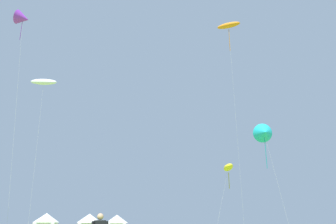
{
  "coord_description": "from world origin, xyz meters",
  "views": [
    {
      "loc": [
        -3.49,
        -4.28,
        1.45
      ],
      "look_at": [
        0.0,
        32.0,
        13.04
      ],
      "focal_mm": 36.99,
      "sensor_mm": 36.0,
      "label": 1
    }
  ],
  "objects_px": {
    "festival_tent_right": "(89,221)",
    "kite_white_parafoil": "(44,82)",
    "festival_tent_left": "(117,222)",
    "kite_purple_delta": "(23,18)",
    "festival_tent_center": "(46,221)",
    "kite_orange_parafoil": "(229,26)",
    "kite_cyan_delta": "(264,133)",
    "kite_yellow_parafoil": "(228,167)"
  },
  "relations": [
    {
      "from": "kite_yellow_parafoil",
      "to": "kite_orange_parafoil",
      "type": "bearing_deg",
      "value": 56.85
    },
    {
      "from": "festival_tent_center",
      "to": "festival_tent_left",
      "type": "distance_m",
      "value": 12.46
    },
    {
      "from": "festival_tent_center",
      "to": "kite_orange_parafoil",
      "type": "bearing_deg",
      "value": -26.5
    },
    {
      "from": "kite_orange_parafoil",
      "to": "kite_yellow_parafoil",
      "type": "bearing_deg",
      "value": -123.15
    },
    {
      "from": "kite_cyan_delta",
      "to": "festival_tent_center",
      "type": "relative_size",
      "value": 3.08
    },
    {
      "from": "kite_white_parafoil",
      "to": "kite_cyan_delta",
      "type": "bearing_deg",
      "value": -4.98
    },
    {
      "from": "kite_cyan_delta",
      "to": "festival_tent_left",
      "type": "bearing_deg",
      "value": 128.89
    },
    {
      "from": "kite_white_parafoil",
      "to": "festival_tent_left",
      "type": "distance_m",
      "value": 29.66
    },
    {
      "from": "kite_white_parafoil",
      "to": "festival_tent_left",
      "type": "height_order",
      "value": "kite_white_parafoil"
    },
    {
      "from": "kite_white_parafoil",
      "to": "kite_yellow_parafoil",
      "type": "bearing_deg",
      "value": 5.92
    },
    {
      "from": "kite_orange_parafoil",
      "to": "festival_tent_left",
      "type": "height_order",
      "value": "kite_orange_parafoil"
    },
    {
      "from": "kite_purple_delta",
      "to": "kite_yellow_parafoil",
      "type": "xyz_separation_m",
      "value": [
        28.61,
        4.84,
        -18.98
      ]
    },
    {
      "from": "kite_yellow_parafoil",
      "to": "festival_tent_center",
      "type": "distance_m",
      "value": 34.83
    },
    {
      "from": "kite_purple_delta",
      "to": "kite_cyan_delta",
      "type": "distance_m",
      "value": 35.57
    },
    {
      "from": "kite_purple_delta",
      "to": "festival_tent_left",
      "type": "relative_size",
      "value": 7.02
    },
    {
      "from": "kite_purple_delta",
      "to": "festival_tent_center",
      "type": "distance_m",
      "value": 35.26
    },
    {
      "from": "kite_purple_delta",
      "to": "kite_yellow_parafoil",
      "type": "bearing_deg",
      "value": 9.6
    },
    {
      "from": "kite_purple_delta",
      "to": "festival_tent_right",
      "type": "relative_size",
      "value": 6.59
    },
    {
      "from": "festival_tent_right",
      "to": "kite_purple_delta",
      "type": "bearing_deg",
      "value": -108.12
    },
    {
      "from": "kite_yellow_parafoil",
      "to": "festival_tent_right",
      "type": "xyz_separation_m",
      "value": [
        -20.82,
        18.95,
        -7.09
      ]
    },
    {
      "from": "kite_orange_parafoil",
      "to": "kite_cyan_delta",
      "type": "distance_m",
      "value": 22.91
    },
    {
      "from": "festival_tent_center",
      "to": "festival_tent_left",
      "type": "xyz_separation_m",
      "value": [
        12.45,
        0.0,
        -0.15
      ]
    },
    {
      "from": "kite_cyan_delta",
      "to": "festival_tent_right",
      "type": "bearing_deg",
      "value": 135.29
    },
    {
      "from": "kite_cyan_delta",
      "to": "festival_tent_center",
      "type": "height_order",
      "value": "kite_cyan_delta"
    },
    {
      "from": "kite_purple_delta",
      "to": "kite_orange_parafoil",
      "type": "bearing_deg",
      "value": 15.29
    },
    {
      "from": "kite_orange_parafoil",
      "to": "festival_tent_center",
      "type": "distance_m",
      "value": 46.9
    },
    {
      "from": "kite_yellow_parafoil",
      "to": "festival_tent_left",
      "type": "distance_m",
      "value": 25.76
    },
    {
      "from": "kite_purple_delta",
      "to": "festival_tent_right",
      "type": "distance_m",
      "value": 36.14
    },
    {
      "from": "festival_tent_right",
      "to": "kite_white_parafoil",
      "type": "bearing_deg",
      "value": -102.25
    },
    {
      "from": "kite_yellow_parafoil",
      "to": "kite_white_parafoil",
      "type": "bearing_deg",
      "value": -174.08
    },
    {
      "from": "kite_purple_delta",
      "to": "kite_white_parafoil",
      "type": "height_order",
      "value": "kite_purple_delta"
    },
    {
      "from": "kite_yellow_parafoil",
      "to": "festival_tent_right",
      "type": "relative_size",
      "value": 2.12
    },
    {
      "from": "kite_yellow_parafoil",
      "to": "festival_tent_center",
      "type": "height_order",
      "value": "kite_yellow_parafoil"
    },
    {
      "from": "kite_cyan_delta",
      "to": "festival_tent_center",
      "type": "bearing_deg",
      "value": 142.91
    },
    {
      "from": "kite_white_parafoil",
      "to": "festival_tent_right",
      "type": "xyz_separation_m",
      "value": [
        4.69,
        21.59,
        -17.83
      ]
    },
    {
      "from": "kite_orange_parafoil",
      "to": "kite_white_parafoil",
      "type": "xyz_separation_m",
      "value": [
        -27.88,
        -6.27,
        -14.16
      ]
    },
    {
      "from": "kite_white_parafoil",
      "to": "kite_cyan_delta",
      "type": "distance_m",
      "value": 29.99
    },
    {
      "from": "kite_cyan_delta",
      "to": "kite_white_parafoil",
      "type": "bearing_deg",
      "value": 175.02
    },
    {
      "from": "kite_white_parafoil",
      "to": "kite_yellow_parafoil",
      "type": "distance_m",
      "value": 27.81
    },
    {
      "from": "kite_cyan_delta",
      "to": "festival_tent_left",
      "type": "distance_m",
      "value": 32.88
    },
    {
      "from": "kite_yellow_parafoil",
      "to": "festival_tent_center",
      "type": "xyz_separation_m",
      "value": [
        -28.36,
        18.95,
        -7.04
      ]
    },
    {
      "from": "kite_purple_delta",
      "to": "festival_tent_center",
      "type": "xyz_separation_m",
      "value": [
        0.24,
        23.79,
        -26.02
      ]
    }
  ]
}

